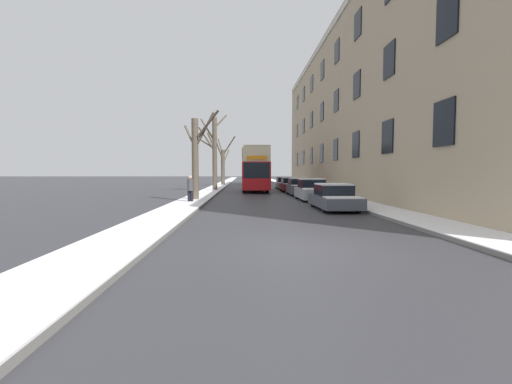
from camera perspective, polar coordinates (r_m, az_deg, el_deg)
name	(u,v)px	position (r m, az deg, el deg)	size (l,w,h in m)	color
ground_plane	(311,246)	(9.24, 9.16, -8.93)	(320.00, 320.00, 0.00)	#38383D
sidewalk_left	(225,183)	(61.97, -5.20, 1.55)	(2.03, 130.00, 0.16)	slate
sidewalk_right	(281,183)	(62.26, 4.20, 1.56)	(2.03, 130.00, 0.16)	slate
terrace_facade_right	(377,111)	(34.39, 19.49, 12.67)	(9.10, 47.66, 15.33)	tan
bare_tree_left_0	(196,156)	(23.28, -9.98, 5.95)	(2.76, 3.16, 5.91)	brown
bare_tree_left_1	(214,151)	(35.99, -7.01, 6.75)	(2.94, 2.04, 8.05)	brown
bare_tree_left_2	(223,164)	(50.78, -5.50, 4.75)	(2.99, 3.40, 7.23)	brown
double_decker_bus	(255,167)	(35.63, -0.22, 4.16)	(2.61, 10.39, 4.40)	red
parked_car_0	(334,198)	(18.44, 12.86, -0.90)	(1.88, 4.53, 1.36)	#474C56
parked_car_1	(312,190)	(24.16, 9.25, 0.28)	(1.82, 4.35, 1.53)	#9EA3AD
parked_car_2	(299,187)	(29.55, 7.15, 0.79)	(1.75, 4.54, 1.45)	#474C56
parked_car_3	(290,185)	(35.13, 5.66, 1.16)	(1.78, 4.22, 1.41)	maroon
parked_car_4	(283,183)	(40.79, 4.57, 1.46)	(1.69, 4.15, 1.43)	#9EA3AD
oncoming_van	(249,177)	(57.34, -1.22, 2.50)	(2.08, 5.63, 2.13)	white
pedestrian_left_sidewalk	(190,188)	(21.53, -10.89, 0.61)	(0.38, 0.38, 1.76)	black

